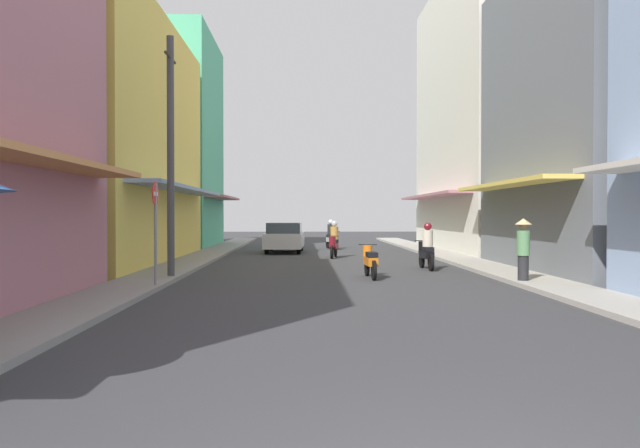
{
  "coord_description": "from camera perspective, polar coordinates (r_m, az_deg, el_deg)",
  "views": [
    {
      "loc": [
        -0.98,
        -3.84,
        1.84
      ],
      "look_at": [
        -0.45,
        15.63,
        1.54
      ],
      "focal_mm": 34.64,
      "sensor_mm": 36.0,
      "label": 1
    }
  ],
  "objects": [
    {
      "name": "parked_car",
      "position": [
        30.09,
        -3.28,
        -1.23
      ],
      "size": [
        1.92,
        4.17,
        1.45
      ],
      "color": "silver",
      "rests_on": "ground"
    },
    {
      "name": "building_left_far",
      "position": [
        36.13,
        -14.51,
        7.27
      ],
      "size": [
        7.05,
        8.25,
        11.79
      ],
      "color": "#4CB28C",
      "rests_on": "ground"
    },
    {
      "name": "building_left_mid",
      "position": [
        25.01,
        -20.44,
        7.14
      ],
      "size": [
        7.05,
        13.67,
        9.2
      ],
      "color": "#EFD159",
      "rests_on": "ground"
    },
    {
      "name": "sidewalk_right",
      "position": [
        21.78,
        15.09,
        -3.85
      ],
      "size": [
        1.57,
        49.9,
        0.12
      ],
      "primitive_type": "cube",
      "color": "#ADA89E",
      "rests_on": "ground"
    },
    {
      "name": "building_right_mid",
      "position": [
        22.09,
        25.73,
        9.11
      ],
      "size": [
        7.05,
        9.42,
        10.09
      ],
      "color": "slate",
      "rests_on": "ground"
    },
    {
      "name": "ground_plane",
      "position": [
        20.9,
        1.15,
        -4.18
      ],
      "size": [
        92.17,
        92.17,
        0.0
      ],
      "primitive_type": "plane",
      "color": "#38383A"
    },
    {
      "name": "pedestrian_far",
      "position": [
        16.97,
        18.27,
        -2.07
      ],
      "size": [
        0.44,
        0.44,
        1.74
      ],
      "color": "#262628",
      "rests_on": "ground"
    },
    {
      "name": "motorbike_orange",
      "position": [
        17.97,
        4.64,
        -3.4
      ],
      "size": [
        0.55,
        1.81,
        0.96
      ],
      "color": "black",
      "rests_on": "ground"
    },
    {
      "name": "street_sign_no_entry",
      "position": [
        15.61,
        -14.96,
        0.39
      ],
      "size": [
        0.07,
        0.6,
        2.65
      ],
      "color": "gray",
      "rests_on": "ground"
    },
    {
      "name": "sidewalk_left",
      "position": [
        21.3,
        -13.1,
        -3.95
      ],
      "size": [
        1.57,
        49.9,
        0.12
      ],
      "primitive_type": "cube",
      "color": "gray",
      "rests_on": "ground"
    },
    {
      "name": "building_right_far",
      "position": [
        33.2,
        16.24,
        9.64
      ],
      "size": [
        7.05,
        13.52,
        13.86
      ],
      "color": "silver",
      "rests_on": "ground"
    },
    {
      "name": "utility_pole",
      "position": [
        17.87,
        -13.64,
        6.15
      ],
      "size": [
        0.2,
        1.2,
        6.83
      ],
      "color": "#4C4C4F",
      "rests_on": "ground"
    },
    {
      "name": "motorbike_silver",
      "position": [
        32.94,
        1.09,
        -1.11
      ],
      "size": [
        0.71,
        1.76,
        1.58
      ],
      "color": "black",
      "rests_on": "ground"
    },
    {
      "name": "motorbike_maroon",
      "position": [
        26.34,
        1.29,
        -1.6
      ],
      "size": [
        0.6,
        1.8,
        1.58
      ],
      "color": "black",
      "rests_on": "ground"
    },
    {
      "name": "motorbike_black",
      "position": [
        20.96,
        9.8,
        -2.25
      ],
      "size": [
        0.55,
        1.81,
        1.58
      ],
      "color": "black",
      "rests_on": "ground"
    }
  ]
}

